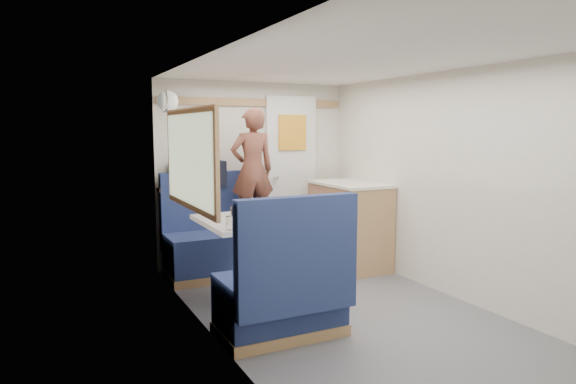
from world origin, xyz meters
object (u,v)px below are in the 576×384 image
bench_near (284,297)px  orange_fruit (254,215)px  bench_far (210,247)px  galley_counter (349,224)px  dome_light (168,101)px  wine_glass (242,209)px  tumbler_right (235,213)px  person (252,170)px  pepper_grinder (234,214)px  bread_loaf (248,209)px  tray (259,219)px  beer_glass (260,210)px  dinette_table (240,237)px  cheese_block (246,219)px  tumbler_left (230,223)px  duffel_bag (198,174)px

bench_near → orange_fruit: (0.08, 0.75, 0.47)m
bench_far → galley_counter: size_ratio=1.14×
dome_light → galley_counter: size_ratio=0.22×
wine_glass → tumbler_right: 0.23m
dome_light → orange_fruit: (0.47, -0.97, -0.98)m
person → galley_counter: bearing=169.1°
galley_counter → pepper_grinder: 1.65m
dome_light → bread_loaf: size_ratio=0.78×
dome_light → tumbler_right: dome_light is taller
wine_glass → tray: bearing=25.3°
bread_loaf → pepper_grinder: bearing=-134.9°
person → beer_glass: 0.80m
person → tray: person is taller
dinette_table → bench_near: (-0.00, -0.86, -0.27)m
cheese_block → bread_loaf: 0.41m
person → tumbler_left: size_ratio=11.98×
bench_near → tumbler_left: bench_near is taller
dome_light → pepper_grinder: dome_light is taller
orange_fruit → wine_glass: wine_glass is taller
tumbler_right → beer_glass: bearing=7.6°
galley_counter → cheese_block: size_ratio=8.56×
dinette_table → wine_glass: size_ratio=5.48×
duffel_bag → orange_fruit: 1.27m
bench_far → wine_glass: 1.17m
dinette_table → galley_counter: (1.47, 0.55, -0.10)m
wine_glass → bread_loaf: 0.44m
person → orange_fruit: size_ratio=18.38×
dinette_table → tray: bearing=-28.5°
tumbler_left → dinette_table: bearing=59.0°
dome_light → person: (0.84, -0.05, -0.67)m
dinette_table → duffel_bag: 1.21m
dinette_table → person: bearing=60.9°
person → tumbler_left: bearing=63.2°
bench_far → dome_light: bearing=-177.9°
pepper_grinder → tumbler_left: bearing=-114.6°
tumbler_right → tumbler_left: bearing=-114.9°
person → pepper_grinder: person is taller
galley_counter → tumbler_left: 1.95m
bench_far → tumbler_left: 1.35m
wine_glass → tumbler_left: bearing=-130.8°
bread_loaf → tumbler_left: bearing=-123.3°
orange_fruit → bread_loaf: (0.08, 0.33, 0.00)m
tray → tumbler_left: 0.48m
beer_glass → bench_far: bearing=106.2°
orange_fruit → bench_far: bearing=94.6°
bench_far → galley_counter: (1.47, -0.31, 0.17)m
cheese_block → beer_glass: bearing=47.5°
bench_far → orange_fruit: 1.09m
galley_counter → tumbler_left: bearing=-151.3°
galley_counter → tumbler_right: 1.60m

